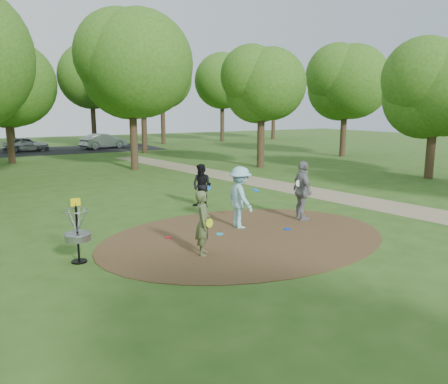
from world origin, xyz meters
TOP-DOWN VIEW (x-y plane):
  - ground at (0.00, 0.00)m, footprint 100.00×100.00m
  - dirt_clearing at (0.00, 0.00)m, footprint 8.40×8.40m
  - footpath at (6.50, 2.00)m, footprint 7.55×39.89m
  - parking_lot at (2.00, 30.00)m, footprint 14.00×8.00m
  - player_observer_with_disc at (-1.73, -0.72)m, footprint 0.63×0.70m
  - player_throwing_with_disc at (0.41, 0.94)m, footprint 1.15×1.25m
  - player_walking_with_disc at (0.73, 4.01)m, footprint 0.92×0.97m
  - player_waiting_with_disc at (2.61, 0.68)m, footprint 0.75×1.22m
  - disc_ground_cyan at (-0.52, 0.57)m, footprint 0.22×0.22m
  - disc_ground_blue at (1.47, -0.01)m, footprint 0.22×0.22m
  - disc_ground_red at (-1.92, 1.00)m, footprint 0.22×0.22m
  - car_left at (-2.19, 30.21)m, footprint 3.67×1.49m
  - car_right at (4.22, 29.65)m, footprint 4.34×2.45m
  - disc_golf_basket at (-4.50, 0.30)m, footprint 0.63×0.63m
  - tree_ring at (0.53, 9.31)m, footprint 37.09×45.89m

SIDE VIEW (x-z plane):
  - ground at x=0.00m, z-range 0.00..0.00m
  - parking_lot at x=2.00m, z-range 0.00..0.01m
  - footpath at x=6.50m, z-range 0.00..0.01m
  - dirt_clearing at x=0.00m, z-range 0.00..0.02m
  - disc_ground_cyan at x=-0.52m, z-range 0.02..0.04m
  - disc_ground_blue at x=1.47m, z-range 0.02..0.04m
  - disc_ground_red at x=-1.92m, z-range 0.02..0.04m
  - car_left at x=-2.19m, z-range 0.00..1.25m
  - car_right at x=4.22m, z-range 0.00..1.35m
  - player_walking_with_disc at x=0.73m, z-range 0.00..1.59m
  - player_observer_with_disc at x=-1.73m, z-range 0.00..1.62m
  - disc_golf_basket at x=-4.50m, z-range 0.10..1.64m
  - player_throwing_with_disc at x=0.41m, z-range 0.00..1.87m
  - player_waiting_with_disc at x=2.61m, z-range 0.00..1.93m
  - tree_ring at x=0.53m, z-range 0.67..9.85m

